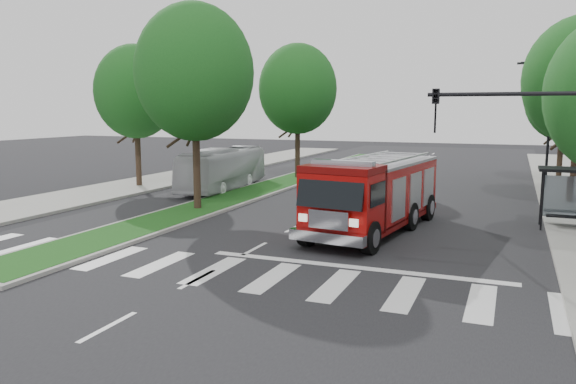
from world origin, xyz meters
name	(u,v)px	position (x,y,z in m)	size (l,w,h in m)	color
ground	(255,249)	(0.00, 0.00, 0.00)	(140.00, 140.00, 0.00)	black
sidewalk_left	(113,190)	(-14.50, 10.00, 0.07)	(5.00, 80.00, 0.15)	gray
median	(287,181)	(-6.00, 18.00, 0.08)	(3.00, 50.00, 0.15)	gray
tree_right_far	(564,97)	(11.50, 24.00, 5.84)	(5.00, 5.00, 8.73)	black
tree_median_near	(194,73)	(-6.00, 6.00, 6.81)	(5.80, 5.80, 10.16)	black
tree_median_far	(298,89)	(-6.00, 20.00, 6.49)	(5.60, 5.60, 9.72)	black
tree_left_mid	(136,92)	(-14.00, 12.00, 6.16)	(5.20, 5.20, 9.16)	black
streetlight_right_near	(564,126)	(9.61, -3.50, 4.67)	(4.08, 0.22, 8.00)	black
streetlight_right_far	(547,119)	(10.35, 20.00, 4.48)	(2.11, 0.20, 8.00)	black
fire_engine	(375,195)	(3.33, 4.58, 1.55)	(4.00, 9.61, 3.23)	#5B0504
city_bus	(223,169)	(-8.50, 13.37, 1.31)	(2.21, 9.44, 2.63)	silver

